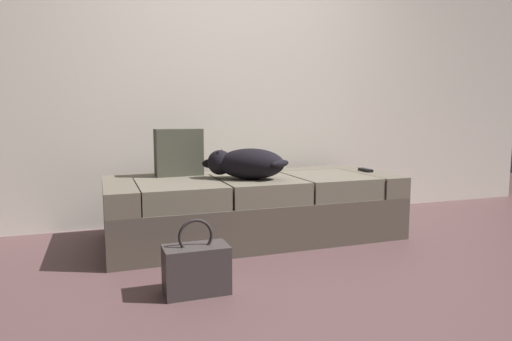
% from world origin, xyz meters
% --- Properties ---
extents(ground_plane, '(10.00, 10.00, 0.00)m').
position_xyz_m(ground_plane, '(0.00, 0.00, 0.00)').
color(ground_plane, brown).
extents(back_wall, '(6.40, 0.10, 2.80)m').
position_xyz_m(back_wall, '(0.00, 1.69, 1.40)').
color(back_wall, silver).
rests_on(back_wall, ground).
extents(couch, '(2.06, 0.86, 0.45)m').
position_xyz_m(couch, '(0.00, 1.03, 0.22)').
color(couch, '#51473E').
rests_on(couch, ground).
extents(dog_dark, '(0.59, 0.46, 0.21)m').
position_xyz_m(dog_dark, '(-0.09, 0.94, 0.55)').
color(dog_dark, black).
rests_on(dog_dark, couch).
extents(tv_remote, '(0.05, 0.15, 0.02)m').
position_xyz_m(tv_remote, '(0.93, 1.01, 0.46)').
color(tv_remote, black).
rests_on(tv_remote, couch).
extents(throw_pillow, '(0.35, 0.14, 0.34)m').
position_xyz_m(throw_pillow, '(-0.49, 1.25, 0.62)').
color(throw_pillow, '#424236').
rests_on(throw_pillow, couch).
extents(handbag, '(0.32, 0.18, 0.38)m').
position_xyz_m(handbag, '(-0.61, 0.15, 0.13)').
color(handbag, '#3B3433').
rests_on(handbag, ground).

